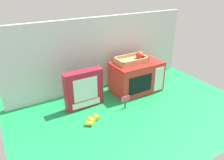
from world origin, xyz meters
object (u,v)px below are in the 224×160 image
(loose_toy_apple, at_px, (161,78))
(cookie_set_box, at_px, (84,89))
(food_groups_crate, at_px, (133,59))
(price_sign, at_px, (125,100))
(loose_toy_banana, at_px, (92,120))
(toy_microwave, at_px, (136,77))

(loose_toy_apple, bearing_deg, cookie_set_box, -177.29)
(food_groups_crate, xyz_separation_m, price_sign, (-0.22, -0.22, -0.21))
(loose_toy_banana, bearing_deg, food_groups_crate, 26.52)
(toy_microwave, xyz_separation_m, food_groups_crate, (-0.02, 0.03, 0.15))
(food_groups_crate, bearing_deg, price_sign, -134.66)
(food_groups_crate, distance_m, price_sign, 0.37)
(toy_microwave, distance_m, loose_toy_apple, 0.32)
(food_groups_crate, relative_size, price_sign, 2.55)
(price_sign, height_order, loose_toy_apple, price_sign)
(cookie_set_box, xyz_separation_m, loose_toy_banana, (-0.04, -0.21, -0.13))
(cookie_set_box, height_order, loose_toy_apple, cookie_set_box)
(cookie_set_box, relative_size, price_sign, 2.87)
(loose_toy_apple, bearing_deg, toy_microwave, -175.68)
(food_groups_crate, xyz_separation_m, cookie_set_box, (-0.46, -0.04, -0.14))
(price_sign, height_order, loose_toy_banana, price_sign)
(price_sign, bearing_deg, toy_microwave, 38.84)
(food_groups_crate, height_order, price_sign, food_groups_crate)
(cookie_set_box, xyz_separation_m, loose_toy_apple, (0.79, 0.04, -0.11))
(price_sign, relative_size, loose_toy_banana, 0.83)
(loose_toy_apple, bearing_deg, loose_toy_banana, -163.55)
(cookie_set_box, distance_m, price_sign, 0.31)
(food_groups_crate, bearing_deg, toy_microwave, -55.73)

